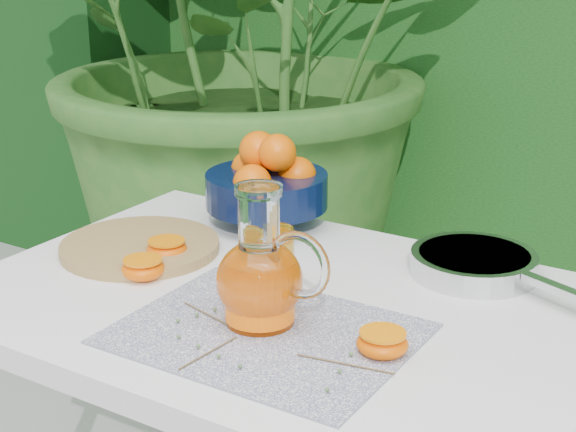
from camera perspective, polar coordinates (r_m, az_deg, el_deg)
The scene contains 10 objects.
potted_plant_left at distance 2.83m, azimuth -1.74°, elevation 12.33°, with size 1.99×1.99×1.99m, color #2A6121.
white_table at distance 1.44m, azimuth -0.43°, elevation -8.18°, with size 1.00×0.70×0.75m.
placemat at distance 1.29m, azimuth -1.45°, elevation -7.59°, with size 0.42×0.32×0.00m, color #0C1447.
cutting_board at distance 1.61m, azimuth -9.55°, elevation -1.97°, with size 0.28×0.28×0.02m, color olive.
fruit_bowl at distance 1.70m, azimuth -1.33°, elevation 2.19°, with size 0.26×0.26×0.19m.
juice_pitcher at distance 1.29m, azimuth -1.75°, elevation -3.95°, with size 0.18×0.13×0.21m.
juice_tumbler at distance 1.41m, azimuth -1.00°, elevation -2.87°, with size 0.09×0.09×0.10m.
saute_pan at distance 1.51m, azimuth 12.02°, elevation -3.00°, with size 0.39×0.27×0.04m.
orange_halves at distance 1.42m, azimuth -4.39°, elevation -4.32°, with size 0.56×0.20×0.04m.
thyme_sprigs at distance 1.25m, azimuth -2.20°, elevation -8.17°, with size 0.37×0.21×0.01m.
Camera 1 is at (0.68, -1.16, 1.33)m, focal length 55.00 mm.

